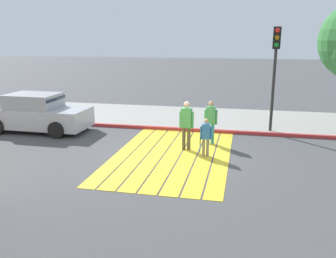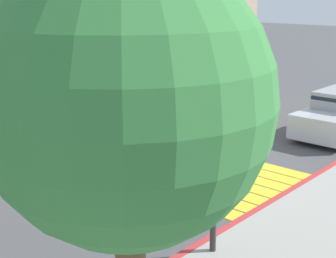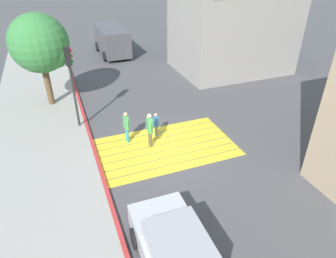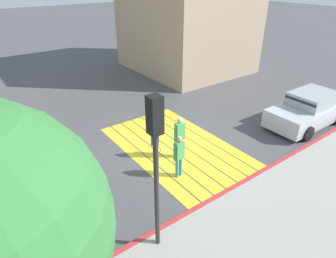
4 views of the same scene
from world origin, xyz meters
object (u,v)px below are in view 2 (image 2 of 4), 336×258
Objects in this scene: pedestrian_adult_lead at (203,158)px; street_tree at (124,106)px; pedestrian_adult_trailing at (192,141)px; pedestrian_child_with_racket at (158,153)px; traffic_light_corner at (216,99)px.

street_tree is at bearing 119.46° from pedestrian_adult_lead.
street_tree is 6.88m from pedestrian_adult_lead.
pedestrian_adult_trailing is (4.04, -6.26, -2.63)m from street_tree.
pedestrian_adult_trailing is 0.96m from pedestrian_child_with_racket.
pedestrian_adult_trailing is 1.34× the size of pedestrian_child_with_racket.
pedestrian_adult_trailing is (0.92, -0.75, 0.06)m from pedestrian_adult_lead.
pedestrian_adult_lead is at bearing 140.92° from pedestrian_adult_trailing.
traffic_light_corner is 3.67m from pedestrian_adult_lead.
street_tree reaches higher than pedestrian_adult_trailing.
pedestrian_adult_lead is 1.26× the size of pedestrian_child_with_racket.
traffic_light_corner reaches higher than pedestrian_adult_trailing.
street_tree is 7.76m from pedestrian_child_with_racket.
pedestrian_adult_trailing reaches higher than pedestrian_adult_lead.
pedestrian_child_with_racket is at bearing -0.69° from pedestrian_adult_lead.
street_tree is at bearing 109.15° from traffic_light_corner.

